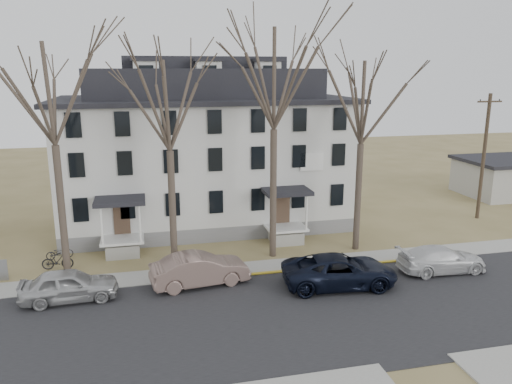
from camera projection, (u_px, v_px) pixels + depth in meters
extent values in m
plane|color=olive|center=(309.00, 338.00, 21.33)|extent=(120.00, 120.00, 0.00)
cube|color=#27272A|center=(295.00, 317.00, 23.22)|extent=(120.00, 10.00, 0.04)
cube|color=#A09F97|center=(264.00, 268.00, 28.90)|extent=(120.00, 2.00, 0.08)
cube|color=gold|center=(351.00, 266.00, 29.14)|extent=(14.00, 0.25, 0.06)
cube|color=slate|center=(207.00, 214.00, 37.80)|extent=(20.00, 10.00, 1.00)
cube|color=silver|center=(205.00, 156.00, 36.72)|extent=(20.00, 10.00, 8.00)
cube|color=black|center=(204.00, 99.00, 35.74)|extent=(20.80, 10.80, 0.30)
cube|color=black|center=(204.00, 83.00, 35.47)|extent=(16.00, 7.00, 2.00)
cube|color=black|center=(203.00, 63.00, 35.13)|extent=(11.00, 4.50, 0.80)
cube|color=white|center=(122.00, 239.00, 30.73)|extent=(2.60, 2.00, 0.16)
cube|color=white|center=(286.00, 228.00, 33.02)|extent=(2.60, 2.00, 0.16)
cube|color=white|center=(312.00, 162.00, 33.29)|extent=(1.60, 0.08, 1.20)
cube|color=#A09F97|center=(508.00, 178.00, 45.57)|extent=(8.00, 6.00, 3.00)
cube|color=black|center=(510.00, 160.00, 45.17)|extent=(8.50, 6.50, 0.30)
cylinder|color=#473B31|center=(62.00, 211.00, 27.32)|extent=(0.40, 0.40, 7.28)
cylinder|color=#473B31|center=(172.00, 209.00, 28.70)|extent=(0.40, 0.40, 6.76)
cylinder|color=#473B31|center=(273.00, 194.00, 29.88)|extent=(0.40, 0.40, 7.80)
cylinder|color=#473B31|center=(358.00, 198.00, 31.21)|extent=(0.40, 0.40, 6.76)
cylinder|color=#3D3023|center=(484.00, 157.00, 37.48)|extent=(0.28, 0.28, 9.50)
cube|color=#3D3023|center=(490.00, 102.00, 36.49)|extent=(2.00, 0.12, 0.12)
imported|color=#B1B1B1|center=(69.00, 286.00, 24.61)|extent=(4.77, 2.10, 1.60)
imported|color=#786058|center=(200.00, 270.00, 26.41)|extent=(5.38, 2.49, 1.71)
imported|color=black|center=(340.00, 271.00, 26.27)|extent=(6.27, 3.36, 1.68)
imported|color=silver|center=(442.00, 260.00, 28.18)|extent=(5.08, 2.19, 1.46)
imported|color=black|center=(60.00, 253.00, 30.12)|extent=(1.62, 0.83, 0.81)
imported|color=black|center=(58.00, 261.00, 28.52)|extent=(1.76, 0.57, 1.05)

